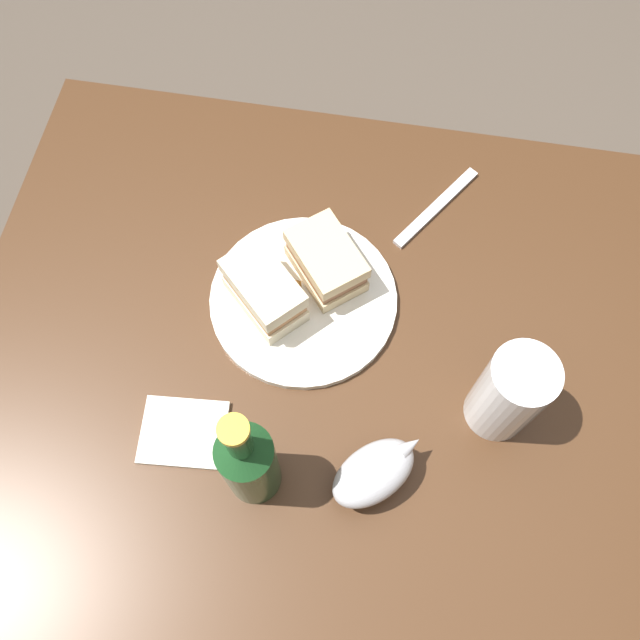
% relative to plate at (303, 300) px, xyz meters
% --- Properties ---
extents(ground_plane, '(6.00, 6.00, 0.00)m').
position_rel_plate_xyz_m(ground_plane, '(0.06, -0.07, -0.75)').
color(ground_plane, '#4C4238').
extents(dining_table, '(1.05, 0.83, 0.74)m').
position_rel_plate_xyz_m(dining_table, '(0.06, -0.07, -0.38)').
color(dining_table, '#422816').
rests_on(dining_table, ground).
extents(plate, '(0.26, 0.26, 0.01)m').
position_rel_plate_xyz_m(plate, '(0.00, 0.00, 0.00)').
color(plate, silver).
rests_on(plate, dining_table).
extents(sandwich_half_left, '(0.13, 0.13, 0.06)m').
position_rel_plate_xyz_m(sandwich_half_left, '(0.02, 0.05, 0.04)').
color(sandwich_half_left, '#CCB284').
rests_on(sandwich_half_left, plate).
extents(sandwich_half_right, '(0.13, 0.13, 0.07)m').
position_rel_plate_xyz_m(sandwich_half_right, '(-0.05, -0.02, 0.04)').
color(sandwich_half_right, beige).
rests_on(sandwich_half_right, plate).
extents(potato_wedge_front, '(0.02, 0.05, 0.02)m').
position_rel_plate_xyz_m(potato_wedge_front, '(-0.05, 0.01, 0.02)').
color(potato_wedge_front, '#B77F33').
rests_on(potato_wedge_front, plate).
extents(potato_wedge_middle, '(0.05, 0.02, 0.02)m').
position_rel_plate_xyz_m(potato_wedge_middle, '(-0.03, 0.01, 0.02)').
color(potato_wedge_middle, '#AD702D').
rests_on(potato_wedge_middle, plate).
extents(potato_wedge_back, '(0.03, 0.04, 0.01)m').
position_rel_plate_xyz_m(potato_wedge_back, '(-0.05, 0.02, 0.01)').
color(potato_wedge_back, gold).
rests_on(potato_wedge_back, plate).
extents(pint_glass, '(0.08, 0.08, 0.16)m').
position_rel_plate_xyz_m(pint_glass, '(0.28, -0.12, 0.07)').
color(pint_glass, white).
rests_on(pint_glass, dining_table).
extents(gravy_boat, '(0.13, 0.13, 0.07)m').
position_rel_plate_xyz_m(gravy_boat, '(0.13, -0.23, 0.03)').
color(gravy_boat, '#B7B7BC').
rests_on(gravy_boat, dining_table).
extents(cider_bottle, '(0.07, 0.07, 0.25)m').
position_rel_plate_xyz_m(cider_bottle, '(-0.02, -0.25, 0.09)').
color(cider_bottle, '#19421E').
rests_on(cider_bottle, dining_table).
extents(napkin, '(0.12, 0.10, 0.01)m').
position_rel_plate_xyz_m(napkin, '(-0.12, -0.21, -0.00)').
color(napkin, silver).
rests_on(napkin, dining_table).
extents(fork, '(0.11, 0.16, 0.01)m').
position_rel_plate_xyz_m(fork, '(0.17, 0.19, -0.00)').
color(fork, silver).
rests_on(fork, dining_table).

